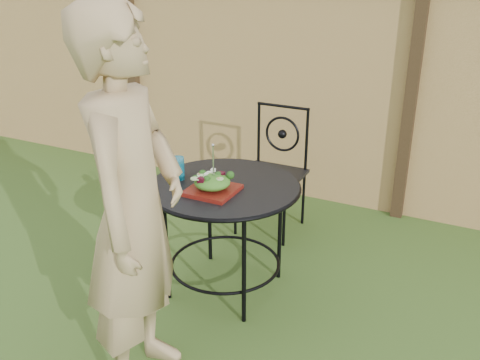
{
  "coord_description": "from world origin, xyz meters",
  "views": [
    {
      "loc": [
        1.93,
        -1.99,
        1.99
      ],
      "look_at": [
        0.6,
        0.64,
        0.75
      ],
      "focal_mm": 40.0,
      "sensor_mm": 36.0,
      "label": 1
    }
  ],
  "objects": [
    {
      "name": "diner",
      "position": [
        0.54,
        -0.28,
        0.92
      ],
      "size": [
        0.6,
        0.77,
        1.85
      ],
      "primitive_type": "imported",
      "rotation": [
        0.0,
        0.0,
        1.84
      ],
      "color": "tan",
      "rests_on": "ground"
    },
    {
      "name": "drinking_glass",
      "position": [
        0.23,
        0.54,
        0.79
      ],
      "size": [
        0.08,
        0.08,
        0.14
      ],
      "primitive_type": "cylinder",
      "color": "#0B6682",
      "rests_on": "patio_table"
    },
    {
      "name": "ground",
      "position": [
        0.0,
        0.0,
        0.0
      ],
      "size": [
        60.0,
        60.0,
        0.0
      ],
      "primitive_type": "plane",
      "color": "#214315",
      "rests_on": "ground"
    },
    {
      "name": "fence",
      "position": [
        -0.0,
        2.19,
        0.95
      ],
      "size": [
        8.0,
        0.12,
        1.9
      ],
      "color": "tan",
      "rests_on": "ground"
    },
    {
      "name": "patio_table",
      "position": [
        0.52,
        0.59,
        0.59
      ],
      "size": [
        0.92,
        0.92,
        0.72
      ],
      "color": "black",
      "rests_on": "ground"
    },
    {
      "name": "salad",
      "position": [
        0.51,
        0.46,
        0.79
      ],
      "size": [
        0.21,
        0.21,
        0.08
      ],
      "primitive_type": "ellipsoid",
      "color": "#235614",
      "rests_on": "salad_plate"
    },
    {
      "name": "salad_plate",
      "position": [
        0.51,
        0.46,
        0.74
      ],
      "size": [
        0.27,
        0.27,
        0.02
      ],
      "primitive_type": "cube",
      "color": "#4B0C0A",
      "rests_on": "patio_table"
    },
    {
      "name": "fork",
      "position": [
        0.52,
        0.46,
        0.92
      ],
      "size": [
        0.01,
        0.01,
        0.18
      ],
      "primitive_type": "cylinder",
      "color": "silver",
      "rests_on": "salad"
    },
    {
      "name": "patio_chair",
      "position": [
        0.45,
        1.52,
        0.5
      ],
      "size": [
        0.46,
        0.46,
        0.95
      ],
      "color": "black",
      "rests_on": "ground"
    }
  ]
}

